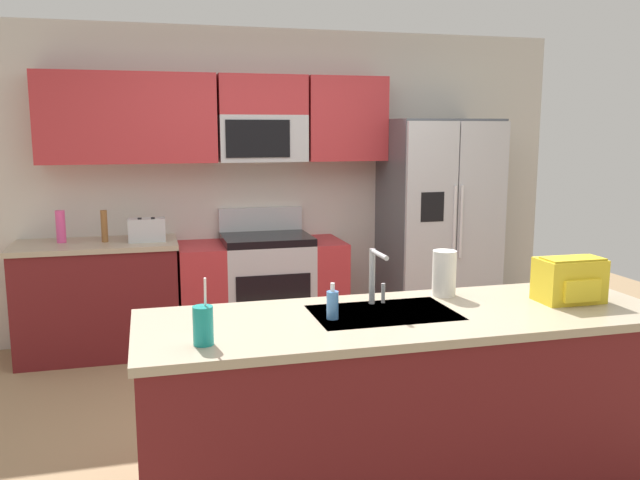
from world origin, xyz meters
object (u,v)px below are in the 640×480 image
Objects in this scene: sink_faucet at (375,272)px; range_oven at (262,289)px; bottle_pink at (61,227)px; soap_dispenser at (332,304)px; backpack at (570,279)px; refrigerator at (438,227)px; paper_towel_roll at (444,273)px; toaster at (147,230)px; drink_cup_teal at (203,325)px; pepper_mill at (104,226)px.

range_oven is at bearing 94.36° from sink_faucet.
soap_dispenser is at bearing -60.03° from bottle_pink.
bottle_pink is at bearing 136.84° from backpack.
bottle_pink is (-1.56, 0.05, 0.58)m from range_oven.
paper_towel_roll is at bearing -114.07° from refrigerator.
bottle_pink reaches higher than toaster.
drink_cup_teal is (-0.71, -2.70, 0.54)m from range_oven.
pepper_mill reaches higher than toaster.
range_oven is 4.84× the size of drink_cup_teal.
range_oven is 1.62m from refrigerator.
refrigerator is at bearing -2.67° from range_oven.
pepper_mill is at bearing 121.55° from sink_faucet.
paper_towel_roll is at bearing 20.71° from drink_cup_teal.
soap_dispenser is (-0.27, -0.18, -0.10)m from sink_faucet.
refrigerator is at bearing 65.93° from paper_towel_roll.
bottle_pink is at bearing 133.49° from paper_towel_roll.
sink_faucet is (1.73, -2.35, 0.04)m from bottle_pink.
pepper_mill is 2.69m from sink_faucet.
sink_faucet reaches higher than toaster.
soap_dispenser is (1.14, -2.47, -0.06)m from pepper_mill.
range_oven reaches higher than soap_dispenser.
bottle_pink is 0.89× the size of drink_cup_teal.
soap_dispenser is at bearing -124.31° from refrigerator.
pepper_mill is 1.03× the size of paper_towel_roll.
drink_cup_teal is at bearing -160.01° from soap_dispenser.
range_oven is 5.67× the size of paper_towel_roll.
sink_faucet reaches higher than pepper_mill.
pepper_mill is at bearing -9.88° from bottle_pink.
sink_faucet is at bearing -53.62° from bottle_pink.
toaster is 2.56m from soap_dispenser.
toaster is at bearing -176.72° from range_oven.
range_oven is 8.00× the size of soap_dispenser.
sink_faucet is at bearing -168.19° from paper_towel_roll.
backpack is at bearing -46.16° from pepper_mill.
drink_cup_teal is 1.17× the size of paper_towel_roll.
soap_dispenser is (1.46, -2.53, -0.06)m from bottle_pink.
backpack reaches higher than range_oven.
drink_cup_teal is (-0.88, -0.40, -0.09)m from sink_faucet.
soap_dispenser is 1.25m from backpack.
drink_cup_teal is (0.21, -2.65, -0.01)m from toaster.
bottle_pink reaches higher than backpack.
backpack reaches higher than toaster.
paper_towel_roll is at bearing 153.75° from backpack.
pepper_mill is at bearing 171.04° from toaster.
sink_faucet reaches higher than backpack.
range_oven is 4.86× the size of toaster.
pepper_mill is 0.88× the size of drink_cup_teal.
refrigerator is at bearing 80.77° from backpack.
sink_faucet is at bearing -85.64° from range_oven.
toaster is at bearing -9.43° from bottle_pink.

